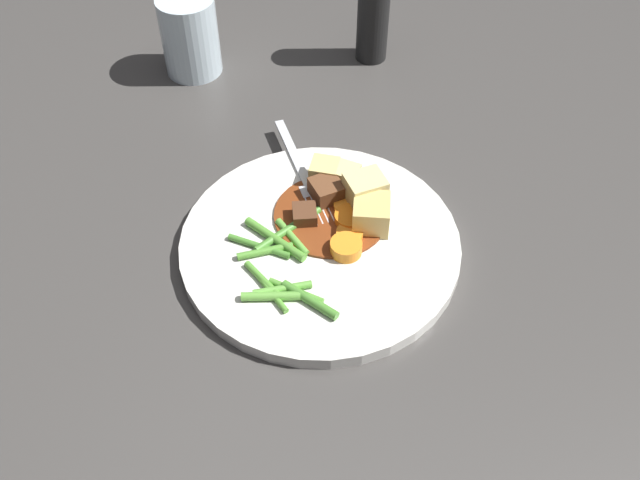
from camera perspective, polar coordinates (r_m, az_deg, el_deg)
The scene contains 27 objects.
ground_plane at distance 0.73m, azimuth 0.00°, elevation -0.78°, with size 3.00×3.00×0.00m, color #423F3D.
dinner_plate at distance 0.73m, azimuth 0.00°, elevation -0.39°, with size 0.29×0.29×0.01m, color white.
stew_sauce at distance 0.74m, azimuth 0.80°, elevation 2.05°, with size 0.12×0.12×0.00m, color brown.
carrot_slice_0 at distance 0.75m, azimuth 2.29°, elevation 2.65°, with size 0.03×0.03×0.01m, color orange.
carrot_slice_1 at distance 0.74m, azimuth 2.47°, elevation 1.76°, with size 0.03×0.03×0.01m, color orange.
carrot_slice_2 at distance 0.71m, azimuth 2.10°, elevation -0.60°, with size 0.03×0.03×0.01m, color orange.
carrot_slice_3 at distance 0.72m, azimuth 2.38°, elevation 0.44°, with size 0.03×0.03×0.01m, color orange.
potato_chunk_0 at distance 0.73m, azimuth 4.12°, elevation 2.09°, with size 0.04×0.04×0.03m, color #DBBC6B.
potato_chunk_1 at distance 0.78m, azimuth 0.37°, elevation 5.47°, with size 0.03×0.03×0.02m, color #E5CC7A.
potato_chunk_2 at distance 0.75m, azimuth 3.62°, elevation 3.94°, with size 0.04×0.03×0.04m, color #EAD68C.
potato_chunk_3 at distance 0.77m, azimuth 2.15°, elevation 5.07°, with size 0.03×0.03×0.02m, color #EAD68C.
meat_chunk_0 at distance 0.73m, azimuth -1.24°, elevation 2.00°, with size 0.03×0.02×0.02m, color #56331E.
meat_chunk_1 at distance 0.76m, azimuth 0.53°, elevation 3.96°, with size 0.03×0.03×0.02m, color brown.
green_bean_0 at distance 0.72m, azimuth -3.61°, elevation 0.07°, with size 0.01×0.01×0.08m, color #599E38.
green_bean_1 at distance 0.68m, azimuth -2.30°, elevation -4.00°, with size 0.01×0.01×0.06m, color #599E38.
green_bean_2 at distance 0.72m, azimuth -2.24°, elevation 0.24°, with size 0.01×0.01×0.05m, color #66AD42.
green_bean_3 at distance 0.71m, azimuth -4.90°, elevation -0.50°, with size 0.01×0.01×0.07m, color #4C8E33.
green_bean_4 at distance 0.73m, azimuth -2.63°, elevation 0.71°, with size 0.01×0.01×0.08m, color #4C8E33.
green_bean_5 at distance 0.68m, azimuth -3.92°, elevation -4.20°, with size 0.01×0.01×0.05m, color #599E38.
green_bean_6 at distance 0.68m, azimuth -3.02°, elevation -3.91°, with size 0.01×0.01×0.06m, color #66AD42.
green_bean_7 at distance 0.71m, azimuth -4.41°, elevation -0.89°, with size 0.01×0.01×0.06m, color #599E38.
green_bean_8 at distance 0.67m, azimuth -3.96°, elevation -4.51°, with size 0.01×0.01×0.06m, color #66AD42.
green_bean_9 at distance 0.69m, azimuth -4.62°, elevation -3.16°, with size 0.01×0.01×0.05m, color #599E38.
green_bean_10 at distance 0.67m, azimuth -0.82°, elevation -4.81°, with size 0.01×0.01×0.06m, color #4C8E33.
fork at distance 0.79m, azimuth -1.42°, elevation 5.39°, with size 0.15×0.12×0.00m.
water_glass at distance 0.96m, azimuth -10.37°, elevation 15.78°, with size 0.07×0.07×0.10m, color silver.
pepper_mill at distance 0.96m, azimuth 4.32°, elevation 18.20°, with size 0.04×0.04×0.15m, color black.
Camera 1 is at (-0.46, -0.15, 0.55)m, focal length 40.01 mm.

